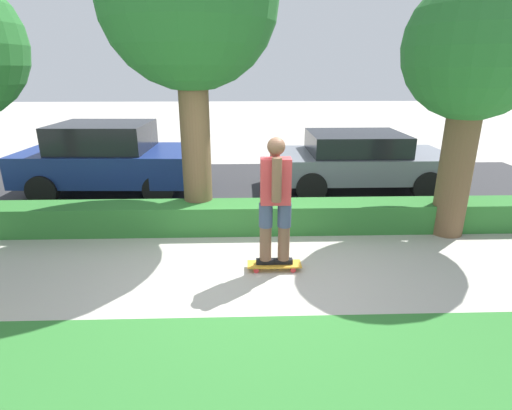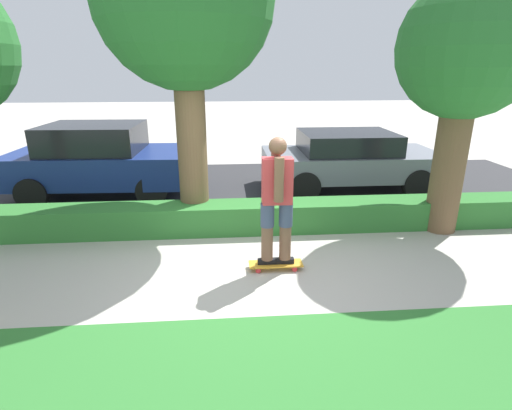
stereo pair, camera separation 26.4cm
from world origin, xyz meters
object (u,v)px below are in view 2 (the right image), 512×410
at_px(skateboard, 276,264).
at_px(parked_car_front, 100,159).
at_px(skater_person, 277,199).
at_px(tree_far, 466,56).
at_px(parked_car_middle, 350,159).
at_px(tree_mid, 184,2).

bearing_deg(skateboard, parked_car_front, 131.76).
xyz_separation_m(skateboard, skater_person, (-0.00, 0.00, 0.97)).
xyz_separation_m(skateboard, tree_far, (3.07, 1.24, 2.81)).
relative_size(skateboard, tree_far, 0.19).
bearing_deg(tree_far, parked_car_middle, 108.40).
bearing_deg(skateboard, parked_car_middle, 60.15).
relative_size(skater_person, tree_mid, 0.35).
relative_size(tree_mid, parked_car_front, 1.31).
xyz_separation_m(skater_person, tree_far, (3.07, 1.24, 1.84)).
bearing_deg(skater_person, parked_car_middle, 60.15).
xyz_separation_m(parked_car_front, parked_car_middle, (5.62, 0.02, -0.09)).
distance_m(skater_person, tree_far, 3.79).
bearing_deg(tree_mid, skateboard, -54.63).
bearing_deg(skater_person, tree_mid, 125.37).
relative_size(tree_mid, tree_far, 1.25).
distance_m(skateboard, tree_far, 4.34).
xyz_separation_m(skateboard, parked_car_middle, (2.21, 3.84, 0.64)).
relative_size(skater_person, tree_far, 0.44).
height_order(parked_car_front, parked_car_middle, parked_car_front).
bearing_deg(parked_car_middle, skateboard, -120.05).
xyz_separation_m(tree_mid, parked_car_middle, (3.43, 2.11, -2.93)).
height_order(skateboard, tree_mid, tree_mid).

